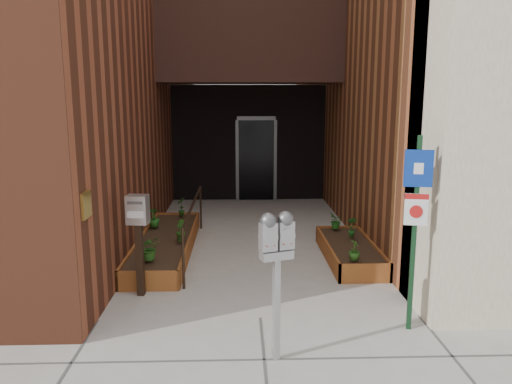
{
  "coord_description": "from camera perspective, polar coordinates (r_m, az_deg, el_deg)",
  "views": [
    {
      "loc": [
        -0.25,
        -5.78,
        2.72
      ],
      "look_at": [
        0.01,
        1.8,
        1.25
      ],
      "focal_mm": 35.0,
      "sensor_mm": 36.0,
      "label": 1
    }
  ],
  "objects": [
    {
      "name": "ground",
      "position": [
        6.39,
        0.47,
        -14.21
      ],
      "size": [
        80.0,
        80.0,
        0.0
      ],
      "primitive_type": "plane",
      "color": "#9E9991",
      "rests_on": "ground"
    },
    {
      "name": "architecture",
      "position": [
        12.88,
        -1.74,
        21.05
      ],
      "size": [
        20.0,
        14.6,
        10.0
      ],
      "color": "brown",
      "rests_on": "ground"
    },
    {
      "name": "planter_left",
      "position": [
        8.96,
        -10.27,
        -6.0
      ],
      "size": [
        0.9,
        3.6,
        0.3
      ],
      "color": "brown",
      "rests_on": "ground"
    },
    {
      "name": "planter_right",
      "position": [
        8.59,
        10.64,
        -6.76
      ],
      "size": [
        0.8,
        2.2,
        0.3
      ],
      "color": "brown",
      "rests_on": "ground"
    },
    {
      "name": "handrail",
      "position": [
        8.7,
        -7.19,
        -2.25
      ],
      "size": [
        0.04,
        3.34,
        0.9
      ],
      "color": "black",
      "rests_on": "ground"
    },
    {
      "name": "parking_meter",
      "position": [
        5.04,
        2.38,
        -6.26
      ],
      "size": [
        0.37,
        0.23,
        1.59
      ],
      "color": "#A2A1A4",
      "rests_on": "ground"
    },
    {
      "name": "sign_post",
      "position": [
        5.93,
        17.77,
        -2.35
      ],
      "size": [
        0.31,
        0.1,
        2.29
      ],
      "color": "#12331B",
      "rests_on": "ground"
    },
    {
      "name": "payment_dropbox",
      "position": [
        6.93,
        -13.31,
        -3.55
      ],
      "size": [
        0.3,
        0.24,
        1.41
      ],
      "color": "black",
      "rests_on": "ground"
    },
    {
      "name": "shrub_left_a",
      "position": [
        7.66,
        -12.06,
        -6.27
      ],
      "size": [
        0.36,
        0.36,
        0.37
      ],
      "primitive_type": "imported",
      "rotation": [
        0.0,
        0.0,
        0.09
      ],
      "color": "#29621C",
      "rests_on": "planter_left"
    },
    {
      "name": "shrub_left_b",
      "position": [
        8.54,
        -8.65,
        -4.37
      ],
      "size": [
        0.26,
        0.26,
        0.36
      ],
      "primitive_type": "imported",
      "rotation": [
        0.0,
        0.0,
        1.93
      ],
      "color": "#265317",
      "rests_on": "planter_left"
    },
    {
      "name": "shrub_left_c",
      "position": [
        9.53,
        -11.59,
        -2.87
      ],
      "size": [
        0.23,
        0.23,
        0.36
      ],
      "primitive_type": "imported",
      "rotation": [
        0.0,
        0.0,
        3.3
      ],
      "color": "#23631C",
      "rests_on": "planter_left"
    },
    {
      "name": "shrub_left_d",
      "position": [
        10.28,
        -8.54,
        -1.65
      ],
      "size": [
        0.24,
        0.24,
        0.4
      ],
      "primitive_type": "imported",
      "rotation": [
        0.0,
        0.0,
        4.89
      ],
      "color": "#1F4F16",
      "rests_on": "planter_left"
    },
    {
      "name": "shrub_right_a",
      "position": [
        7.63,
        11.2,
        -6.54
      ],
      "size": [
        0.18,
        0.18,
        0.31
      ],
      "primitive_type": "imported",
      "rotation": [
        0.0,
        0.0,
        1.5
      ],
      "color": "#275618",
      "rests_on": "planter_right"
    },
    {
      "name": "shrub_right_b",
      "position": [
        8.83,
        10.93,
        -3.92
      ],
      "size": [
        0.21,
        0.21,
        0.37
      ],
      "primitive_type": "imported",
      "rotation": [
        0.0,
        0.0,
        3.04
      ],
      "color": "#1E631C",
      "rests_on": "planter_right"
    },
    {
      "name": "shrub_right_c",
      "position": [
        9.34,
        9.15,
        -3.27
      ],
      "size": [
        0.27,
        0.27,
        0.3
      ],
      "primitive_type": "imported",
      "rotation": [
        0.0,
        0.0,
        4.69
      ],
      "color": "#21621C",
      "rests_on": "planter_right"
    }
  ]
}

